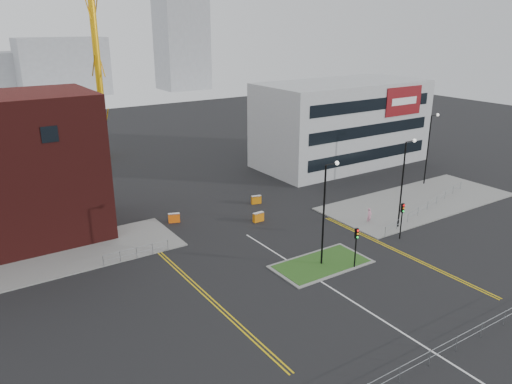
{
  "coord_description": "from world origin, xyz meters",
  "views": [
    {
      "loc": [
        -24.32,
        -21.5,
        20.04
      ],
      "look_at": [
        -0.03,
        15.28,
        5.0
      ],
      "focal_mm": 35.0,
      "sensor_mm": 36.0,
      "label": 1
    }
  ],
  "objects": [
    {
      "name": "skyline_c",
      "position": [
        45.0,
        125.0,
        14.0
      ],
      "size": [
        14.0,
        12.0,
        28.0
      ],
      "primitive_type": "cube",
      "color": "gray",
      "rests_on": "ground"
    },
    {
      "name": "barrier_left",
      "position": [
        -4.62,
        24.0,
        0.55
      ],
      "size": [
        1.26,
        0.79,
        1.01
      ],
      "color": "#FC620E",
      "rests_on": "ground"
    },
    {
      "name": "centre_line",
      "position": [
        0.0,
        2.0,
        0.01
      ],
      "size": [
        0.15,
        30.0,
        0.01
      ],
      "primitive_type": "cube",
      "color": "silver",
      "rests_on": "ground"
    },
    {
      "name": "yellow_left_a",
      "position": [
        -9.0,
        10.0,
        0.01
      ],
      "size": [
        0.12,
        24.0,
        0.01
      ],
      "primitive_type": "cube",
      "color": "gold",
      "rests_on": "ground"
    },
    {
      "name": "ground",
      "position": [
        0.0,
        0.0,
        0.0
      ],
      "size": [
        200.0,
        200.0,
        0.0
      ],
      "primitive_type": "plane",
      "color": "black",
      "rests_on": "ground"
    },
    {
      "name": "barrier_mid",
      "position": [
        2.92,
        19.29,
        0.56
      ],
      "size": [
        1.23,
        0.45,
        1.02
      ],
      "color": "orange",
      "rests_on": "ground"
    },
    {
      "name": "grass_island",
      "position": [
        2.0,
        8.0,
        0.06
      ],
      "size": [
        8.0,
        4.0,
        0.12
      ],
      "primitive_type": "cube",
      "color": "#244517",
      "rests_on": "ground"
    },
    {
      "name": "yellow_right_a",
      "position": [
        9.5,
        6.0,
        0.01
      ],
      "size": [
        0.12,
        20.0,
        0.01
      ],
      "primitive_type": "cube",
      "color": "gold",
      "rests_on": "ground"
    },
    {
      "name": "skyline_b",
      "position": [
        10.0,
        130.0,
        8.0
      ],
      "size": [
        24.0,
        12.0,
        16.0
      ],
      "primitive_type": "cube",
      "color": "gray",
      "rests_on": "ground"
    },
    {
      "name": "pavement_right",
      "position": [
        22.0,
        14.0,
        0.06
      ],
      "size": [
        24.0,
        10.0,
        0.12
      ],
      "primitive_type": "cube",
      "color": "slate",
      "rests_on": "ground"
    },
    {
      "name": "office_block",
      "position": [
        26.01,
        31.97,
        6.0
      ],
      "size": [
        25.0,
        12.2,
        12.0
      ],
      "color": "#A7A9AC",
      "rests_on": "ground"
    },
    {
      "name": "pavement_left",
      "position": [
        -20.0,
        22.0,
        0.06
      ],
      "size": [
        28.0,
        8.0,
        0.12
      ],
      "primitive_type": "cube",
      "color": "slate",
      "rests_on": "ground"
    },
    {
      "name": "barrier_right",
      "position": [
        5.77,
        24.0,
        0.53
      ],
      "size": [
        1.21,
        0.62,
        0.97
      ],
      "color": "orange",
      "rests_on": "ground"
    },
    {
      "name": "yellow_right_b",
      "position": [
        9.8,
        6.0,
        0.01
      ],
      "size": [
        0.12,
        20.0,
        0.01
      ],
      "primitive_type": "cube",
      "color": "gold",
      "rests_on": "ground"
    },
    {
      "name": "traffic_light_island",
      "position": [
        4.0,
        5.98,
        2.57
      ],
      "size": [
        0.28,
        0.33,
        3.65
      ],
      "color": "black",
      "rests_on": "ground"
    },
    {
      "name": "streetlamp_right_near",
      "position": [
        14.22,
        10.0,
        5.41
      ],
      "size": [
        1.46,
        0.36,
        9.18
      ],
      "color": "black",
      "rests_on": "ground"
    },
    {
      "name": "yellow_left_b",
      "position": [
        -8.7,
        10.0,
        0.01
      ],
      "size": [
        0.12,
        24.0,
        0.01
      ],
      "primitive_type": "cube",
      "color": "gold",
      "rests_on": "ground"
    },
    {
      "name": "traffic_light_right",
      "position": [
        12.0,
        7.98,
        2.57
      ],
      "size": [
        0.28,
        0.33,
        3.65
      ],
      "color": "black",
      "rests_on": "ground"
    },
    {
      "name": "streetlamp_island",
      "position": [
        2.22,
        8.0,
        5.41
      ],
      "size": [
        1.46,
        0.36,
        9.18
      ],
      "color": "black",
      "rests_on": "ground"
    },
    {
      "name": "railing_front",
      "position": [
        0.0,
        -6.0,
        0.78
      ],
      "size": [
        24.05,
        0.05,
        1.1
      ],
      "color": "gray",
      "rests_on": "ground"
    },
    {
      "name": "pedestrian",
      "position": [
        12.36,
        12.49,
        0.83
      ],
      "size": [
        0.64,
        0.46,
        1.66
      ],
      "primitive_type": "imported",
      "rotation": [
        0.0,
        0.0,
        0.1
      ],
      "color": "pink",
      "rests_on": "ground"
    },
    {
      "name": "railing_left",
      "position": [
        -11.0,
        18.0,
        0.74
      ],
      "size": [
        6.05,
        0.05,
        1.1
      ],
      "color": "gray",
      "rests_on": "ground"
    },
    {
      "name": "island_kerb",
      "position": [
        2.0,
        8.0,
        0.04
      ],
      "size": [
        8.6,
        4.6,
        0.08
      ],
      "primitive_type": "cube",
      "color": "slate",
      "rests_on": "ground"
    },
    {
      "name": "streetlamp_right_far",
      "position": [
        28.22,
        18.0,
        5.41
      ],
      "size": [
        1.46,
        0.36,
        9.18
      ],
      "color": "black",
      "rests_on": "ground"
    },
    {
      "name": "railing_right",
      "position": [
        20.5,
        11.5,
        0.78
      ],
      "size": [
        19.05,
        5.05,
        1.1
      ],
      "color": "gray",
      "rests_on": "ground"
    }
  ]
}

